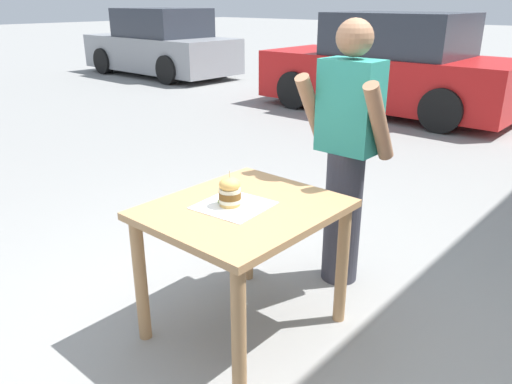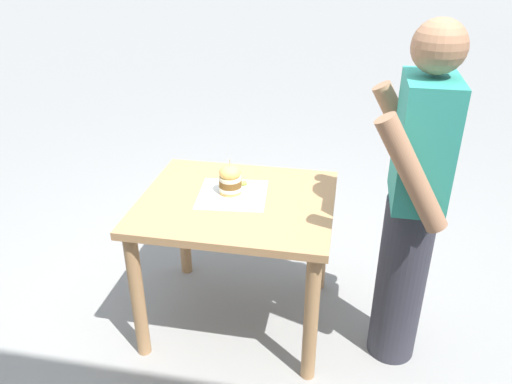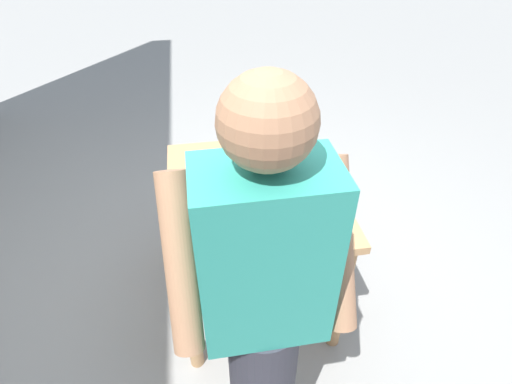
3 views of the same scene
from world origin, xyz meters
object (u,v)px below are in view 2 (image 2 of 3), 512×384
(pickle_spear, at_px, (238,184))
(diner_across_table, at_px, (412,203))
(patio_table, at_px, (237,222))
(sandwich, at_px, (230,180))

(pickle_spear, distance_m, diner_across_table, 0.90)
(patio_table, height_order, pickle_spear, pickle_spear)
(sandwich, bearing_deg, pickle_spear, 165.79)
(patio_table, relative_size, pickle_spear, 10.23)
(patio_table, xyz_separation_m, sandwich, (-0.05, -0.05, 0.22))
(sandwich, distance_m, pickle_spear, 0.11)
(patio_table, distance_m, diner_across_table, 0.88)
(patio_table, distance_m, pickle_spear, 0.20)
(patio_table, height_order, diner_across_table, diner_across_table)
(patio_table, height_order, sandwich, sandwich)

